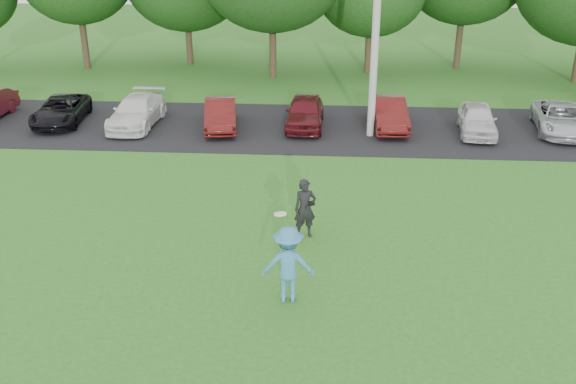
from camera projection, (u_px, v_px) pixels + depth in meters
The scene contains 6 objects.
ground at pixel (277, 311), 13.91m from camera, with size 100.00×100.00×0.00m, color #2B691E.
parking_lot at pixel (304, 127), 25.80m from camera, with size 32.00×6.50×0.03m, color black.
utility_pole at pixel (377, 11), 22.98m from camera, with size 0.28×0.28×9.43m, color #ACABA6.
frisbee_player at pixel (288, 264), 13.97m from camera, with size 1.19×0.72×2.18m.
camera_bystander at pixel (305, 209), 16.83m from camera, with size 0.68×0.54×1.62m.
parked_cars at pixel (320, 114), 25.46m from camera, with size 28.16×4.39×1.23m.
Camera 1 is at (1.02, -11.68, 7.93)m, focal length 40.00 mm.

